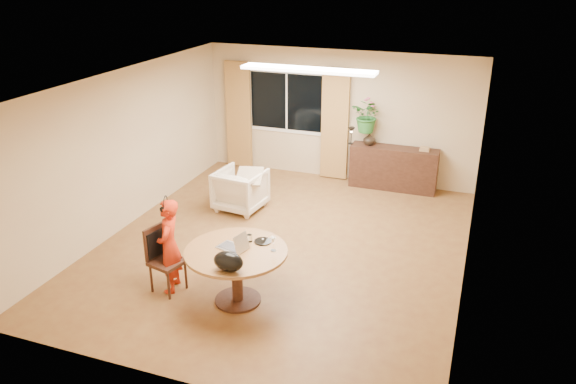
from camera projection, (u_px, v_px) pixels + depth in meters
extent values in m
plane|color=brown|center=(282.00, 246.00, 8.86)|extent=(6.50, 6.50, 0.00)
plane|color=white|center=(282.00, 82.00, 7.86)|extent=(6.50, 6.50, 0.00)
plane|color=tan|center=(339.00, 116.00, 11.18)|extent=(5.50, 0.00, 5.50)
plane|color=tan|center=(126.00, 149.00, 9.22)|extent=(0.00, 6.50, 6.50)
plane|color=tan|center=(475.00, 193.00, 7.50)|extent=(0.00, 6.50, 6.50)
cube|color=white|center=(287.00, 102.00, 11.44)|extent=(1.70, 0.02, 1.30)
cube|color=black|center=(287.00, 102.00, 11.43)|extent=(1.55, 0.01, 1.15)
cube|color=white|center=(287.00, 102.00, 11.42)|extent=(0.04, 0.01, 1.15)
cube|color=olive|center=(239.00, 115.00, 11.83)|extent=(0.55, 0.08, 2.25)
cube|color=olive|center=(335.00, 124.00, 11.17)|extent=(0.55, 0.08, 2.25)
cube|color=white|center=(308.00, 70.00, 8.92)|extent=(2.20, 0.35, 0.05)
cylinder|color=brown|center=(236.00, 252.00, 7.17)|extent=(1.33, 1.33, 0.04)
cylinder|color=black|center=(237.00, 277.00, 7.31)|extent=(0.14, 0.14, 0.72)
cylinder|color=black|center=(238.00, 299.00, 7.44)|extent=(0.61, 0.61, 0.03)
imported|color=red|center=(169.00, 246.00, 7.47)|extent=(0.55, 0.44, 1.32)
imported|color=beige|center=(241.00, 190.00, 10.04)|extent=(0.88, 0.90, 0.75)
cube|color=black|center=(393.00, 168.00, 10.94)|extent=(1.68, 0.41, 0.84)
imported|color=black|center=(369.00, 139.00, 10.89)|extent=(0.26, 0.26, 0.25)
imported|color=#2C5E23|center=(368.00, 116.00, 10.73)|extent=(0.73, 0.68, 0.66)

